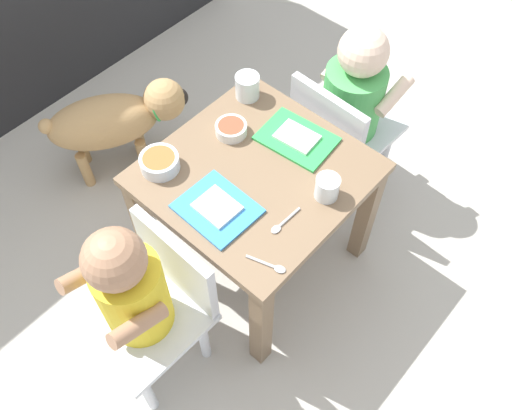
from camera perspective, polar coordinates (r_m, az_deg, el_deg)
The scene contains 13 objects.
ground_plane at distance 1.81m, azimuth 0.00°, elevation -5.17°, with size 7.00×7.00×0.00m, color #B2ADA3.
dining_table at distance 1.51m, azimuth 0.00°, elevation 1.53°, with size 0.53×0.51×0.44m.
seated_child_left at distance 1.34m, azimuth -12.08°, elevation -8.60°, with size 0.29×0.29×0.64m.
seated_child_right at distance 1.72m, azimuth 9.76°, elevation 10.62°, with size 0.29×0.29×0.62m.
dog at distance 1.92m, azimuth -14.14°, elevation 8.48°, with size 0.46×0.35×0.33m.
food_tray_left at distance 1.37m, azimuth -3.99°, elevation -0.32°, with size 0.16×0.19×0.02m.
food_tray_right at distance 1.51m, azimuth 4.18°, elevation 6.81°, with size 0.16×0.21×0.02m.
water_cup_left at distance 1.61m, azimuth -0.88°, elevation 11.90°, with size 0.07×0.07×0.07m.
water_cup_right at distance 1.39m, azimuth 7.25°, elevation 1.69°, with size 0.06×0.06×0.06m.
cereal_bowl_left_side at distance 1.52m, azimuth -2.55°, elevation 7.80°, with size 0.09×0.09×0.03m.
veggie_bowl_near at distance 1.46m, azimuth -9.81°, elevation 4.32°, with size 0.10×0.10×0.04m.
spoon_by_left_tray at distance 1.29m, azimuth 1.43°, elevation -6.16°, with size 0.04×0.10×0.01m.
spoon_by_right_tray at distance 1.35m, azimuth 2.77°, elevation -1.85°, with size 0.10×0.02×0.01m.
Camera 1 is at (-0.67, -0.60, 1.57)m, focal length 39.21 mm.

